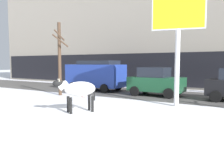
# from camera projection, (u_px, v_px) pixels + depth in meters

# --- Properties ---
(ground_plane) EXTENTS (120.00, 120.00, 0.00)m
(ground_plane) POSITION_uv_depth(u_px,v_px,m) (96.00, 114.00, 9.95)
(ground_plane) COLOR white
(road_strip) EXTENTS (60.00, 5.60, 0.01)m
(road_strip) POSITION_uv_depth(u_px,v_px,m) (157.00, 94.00, 15.98)
(road_strip) COLOR #514F4C
(road_strip) RESTS_ON ground
(building_facade) EXTENTS (44.00, 6.10, 13.00)m
(building_facade) POSITION_uv_depth(u_px,v_px,m) (187.00, 15.00, 21.43)
(building_facade) COLOR #A39989
(building_facade) RESTS_ON ground
(cow_holstein) EXTENTS (1.34, 1.83, 1.54)m
(cow_holstein) POSITION_uv_depth(u_px,v_px,m) (79.00, 89.00, 10.20)
(cow_holstein) COLOR silver
(cow_holstein) RESTS_ON ground
(billboard) EXTENTS (2.50, 0.77, 5.56)m
(billboard) POSITION_uv_depth(u_px,v_px,m) (178.00, 18.00, 11.29)
(billboard) COLOR silver
(billboard) RESTS_ON ground
(car_blue_van) EXTENTS (4.61, 2.14, 2.32)m
(car_blue_van) POSITION_uv_depth(u_px,v_px,m) (96.00, 74.00, 18.36)
(car_blue_van) COLOR #233D9E
(car_blue_van) RESTS_ON ground
(car_darkgreen_hatchback) EXTENTS (3.51, 1.94, 1.86)m
(car_darkgreen_hatchback) POSITION_uv_depth(u_px,v_px,m) (156.00, 82.00, 15.34)
(car_darkgreen_hatchback) COLOR #194C2D
(car_darkgreen_hatchback) RESTS_ON ground
(bare_tree_left_lot) EXTENTS (0.85, 0.88, 4.77)m
(bare_tree_left_lot) POSITION_uv_depth(u_px,v_px,m) (60.00, 58.00, 15.44)
(bare_tree_left_lot) COLOR #4C3828
(bare_tree_left_lot) RESTS_ON ground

